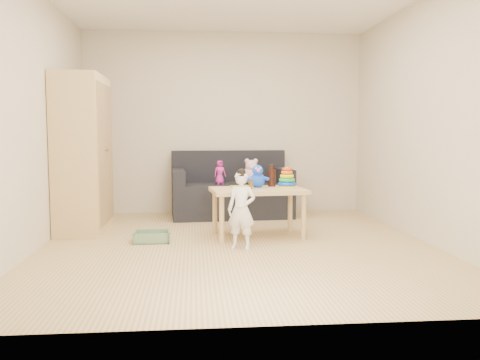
{
  "coord_description": "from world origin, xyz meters",
  "views": [
    {
      "loc": [
        -0.45,
        -5.16,
        1.15
      ],
      "look_at": [
        0.05,
        0.25,
        0.65
      ],
      "focal_mm": 38.0,
      "sensor_mm": 36.0,
      "label": 1
    }
  ],
  "objects": [
    {
      "name": "doll",
      "position": [
        -0.09,
        1.71,
        0.62
      ],
      "size": [
        0.19,
        0.15,
        0.32
      ],
      "primitive_type": "imported",
      "rotation": [
        0.0,
        0.0,
        0.3
      ],
      "color": "#DA299B",
      "rests_on": "sofa"
    },
    {
      "name": "blue_plush",
      "position": [
        0.27,
        0.52,
        0.67
      ],
      "size": [
        0.25,
        0.22,
        0.26
      ],
      "primitive_type": null,
      "rotation": [
        0.0,
        0.0,
        0.28
      ],
      "color": "#1C52FF",
      "rests_on": "play_table"
    },
    {
      "name": "storage_bin",
      "position": [
        -0.89,
        0.21,
        0.06
      ],
      "size": [
        0.38,
        0.29,
        0.11
      ],
      "primitive_type": null,
      "rotation": [
        0.0,
        0.0,
        0.02
      ],
      "color": "#61845F",
      "rests_on": "ground"
    },
    {
      "name": "wardrobe",
      "position": [
        -1.74,
        0.92,
        0.91
      ],
      "size": [
        0.51,
        1.01,
        1.82
      ],
      "primitive_type": "cube",
      "color": "#E0C17B",
      "rests_on": "ground"
    },
    {
      "name": "wooden_figure",
      "position": [
        0.18,
        0.36,
        0.6
      ],
      "size": [
        0.06,
        0.05,
        0.12
      ],
      "primitive_type": null,
      "rotation": [
        0.0,
        0.0,
        0.21
      ],
      "color": "brown",
      "rests_on": "play_table"
    },
    {
      "name": "play_table",
      "position": [
        0.26,
        0.39,
        0.27
      ],
      "size": [
        1.08,
        0.74,
        0.54
      ],
      "primitive_type": "cube",
      "rotation": [
        0.0,
        0.0,
        0.1
      ],
      "color": "#EBB981",
      "rests_on": "ground"
    },
    {
      "name": "toddler",
      "position": [
        0.03,
        -0.17,
        0.38
      ],
      "size": [
        0.33,
        0.27,
        0.76
      ],
      "primitive_type": "imported",
      "rotation": [
        0.0,
        0.0,
        -0.36
      ],
      "color": "white",
      "rests_on": "ground"
    },
    {
      "name": "ring_stacker",
      "position": [
        0.6,
        0.45,
        0.63
      ],
      "size": [
        0.2,
        0.2,
        0.23
      ],
      "color": "yellow",
      "rests_on": "play_table"
    },
    {
      "name": "pink_bear",
      "position": [
        0.35,
        1.77,
        0.6
      ],
      "size": [
        0.3,
        0.27,
        0.29
      ],
      "primitive_type": null,
      "rotation": [
        0.0,
        0.0,
        0.24
      ],
      "color": "#FFBBC9",
      "rests_on": "sofa"
    },
    {
      "name": "sofa",
      "position": [
        0.07,
        1.8,
        0.23
      ],
      "size": [
        1.68,
        0.92,
        0.46
      ],
      "primitive_type": "cube",
      "rotation": [
        0.0,
        0.0,
        0.06
      ],
      "color": "black",
      "rests_on": "ground"
    },
    {
      "name": "room",
      "position": [
        0.0,
        0.0,
        1.3
      ],
      "size": [
        4.5,
        4.5,
        4.5
      ],
      "color": "tan",
      "rests_on": "ground"
    },
    {
      "name": "brown_bottle",
      "position": [
        0.45,
        0.6,
        0.65
      ],
      "size": [
        0.09,
        0.09,
        0.26
      ],
      "color": "black",
      "rests_on": "play_table"
    },
    {
      "name": "yellow_book",
      "position": [
        0.09,
        0.53,
        0.55
      ],
      "size": [
        0.26,
        0.26,
        0.02
      ],
      "primitive_type": "cube",
      "rotation": [
        0.0,
        0.0,
        0.29
      ],
      "color": "#C7D116",
      "rests_on": "play_table"
    }
  ]
}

